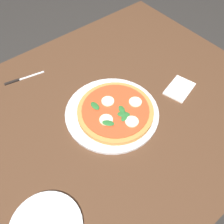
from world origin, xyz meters
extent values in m
plane|color=#2D2B28|center=(0.00, 0.00, 0.00)|extent=(6.00, 6.00, 0.00)
cube|color=#4C301E|center=(0.00, 0.00, 0.70)|extent=(1.55, 1.06, 0.04)
cube|color=#4C301E|center=(0.70, 0.45, 0.34)|extent=(0.07, 0.07, 0.68)
cylinder|color=silver|center=(0.11, -0.02, 0.72)|extent=(0.36, 0.36, 0.01)
cylinder|color=#C6843F|center=(0.12, -0.03, 0.74)|extent=(0.29, 0.29, 0.02)
cylinder|color=#CC4723|center=(0.12, -0.03, 0.75)|extent=(0.26, 0.26, 0.00)
cylinder|color=beige|center=(0.20, -0.06, 0.75)|extent=(0.05, 0.05, 0.00)
cylinder|color=beige|center=(0.12, 0.01, 0.75)|extent=(0.05, 0.05, 0.00)
cylinder|color=beige|center=(0.06, -0.05, 0.75)|extent=(0.05, 0.05, 0.00)
cylinder|color=beige|center=(0.13, -0.12, 0.75)|extent=(0.05, 0.05, 0.00)
ellipsoid|color=#286B2D|center=(0.13, -0.05, 0.76)|extent=(0.03, 0.05, 0.00)
ellipsoid|color=#286B2D|center=(0.07, 0.02, 0.76)|extent=(0.03, 0.05, 0.00)
ellipsoid|color=#286B2D|center=(0.05, -0.07, 0.76)|extent=(0.05, 0.05, 0.00)
ellipsoid|color=#286B2D|center=(0.12, -0.09, 0.76)|extent=(0.04, 0.03, 0.00)
ellipsoid|color=#286B2D|center=(0.12, -0.08, 0.76)|extent=(0.05, 0.05, 0.00)
cube|color=white|center=(0.41, -0.10, 0.72)|extent=(0.15, 0.12, 0.01)
cube|color=black|center=(-0.12, 0.38, 0.72)|extent=(0.07, 0.02, 0.01)
cube|color=silver|center=(-0.03, 0.36, 0.72)|extent=(0.11, 0.03, 0.00)
camera|label=1|loc=(-0.27, -0.50, 1.51)|focal=41.02mm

